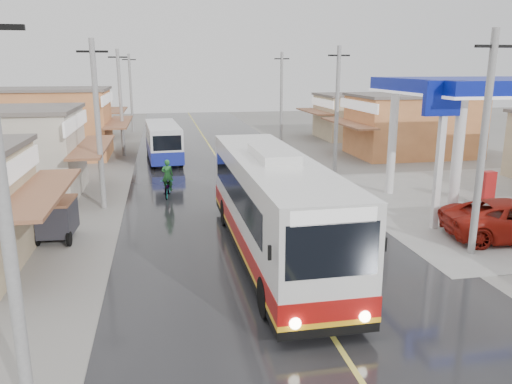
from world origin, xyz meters
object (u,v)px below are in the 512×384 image
cyclist (168,185)px  tricycle_near (57,217)px  coach_bus (272,206)px  second_bus (163,141)px

cyclist → tricycle_near: bearing=-119.7°
coach_bus → tricycle_near: (-8.01, 3.37, -0.97)m
second_bus → tricycle_near: 17.16m
cyclist → tricycle_near: 7.43m
second_bus → cyclist: (0.11, -10.65, -0.77)m
second_bus → tricycle_near: bearing=-108.2°
coach_bus → second_bus: 20.30m
tricycle_near → second_bus: bearing=78.2°
coach_bus → second_bus: coach_bus is taller
coach_bus → cyclist: (-3.56, 9.31, -1.23)m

